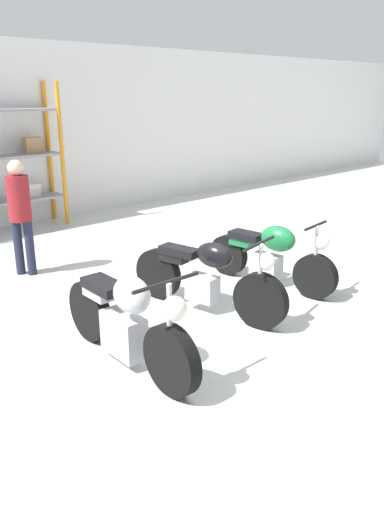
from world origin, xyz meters
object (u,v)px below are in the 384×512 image
(motorcycle_silver, at_px, (127,321))
(motorcycle_black, at_px, (207,277))
(motorcycle_green, at_px, (271,255))
(person_browsing, at_px, (20,209))

(motorcycle_silver, bearing_deg, motorcycle_black, 105.49)
(motorcycle_green, bearing_deg, motorcycle_silver, -88.46)
(motorcycle_silver, relative_size, person_browsing, 1.22)
(motorcycle_green, distance_m, person_browsing, 3.67)
(motorcycle_silver, height_order, person_browsing, person_browsing)
(motorcycle_black, bearing_deg, motorcycle_green, 80.27)
(person_browsing, bearing_deg, motorcycle_silver, 42.99)
(motorcycle_silver, xyz_separation_m, motorcycle_black, (1.46, 0.39, -0.01))
(motorcycle_green, bearing_deg, motorcycle_black, -95.42)
(motorcycle_black, distance_m, person_browsing, 3.05)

